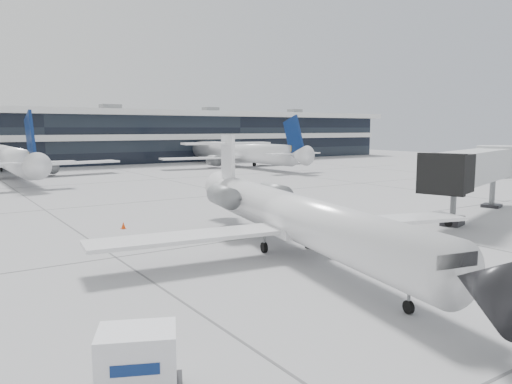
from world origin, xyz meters
TOP-DOWN VIEW (x-y plane):
  - ground at (0.00, 0.00)m, footprint 220.00×220.00m
  - terminal at (0.00, 82.00)m, footprint 170.00×22.00m
  - bg_jet_center at (-8.00, 55.00)m, footprint 32.00×40.00m
  - bg_jet_right at (32.00, 55.00)m, footprint 32.00×40.00m
  - regional_jet at (-1.06, -5.16)m, footprint 23.45×29.23m
  - jet_bridge at (20.61, -2.88)m, footprint 17.44×8.16m
  - ramp_worker at (1.59, -13.59)m, footprint 0.66×0.49m
  - cargo_uld at (-14.33, -15.26)m, footprint 2.91×2.59m
  - traffic_cone at (-6.88, 7.80)m, footprint 0.37×0.37m

SIDE VIEW (x-z plane):
  - ground at x=0.00m, z-range 0.00..0.00m
  - bg_jet_center at x=-8.00m, z-range -4.80..4.80m
  - bg_jet_right at x=32.00m, z-range -4.80..4.80m
  - traffic_cone at x=-6.88m, z-range -0.01..0.51m
  - ramp_worker at x=1.59m, z-range 0.00..1.64m
  - cargo_uld at x=-14.33m, z-range 0.01..1.96m
  - regional_jet at x=-1.06m, z-range -1.08..5.71m
  - jet_bridge at x=20.61m, z-range 1.30..7.00m
  - terminal at x=0.00m, z-range 0.00..10.00m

